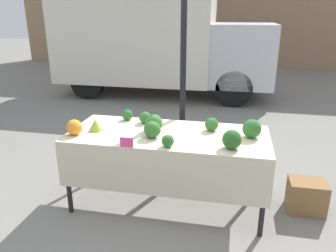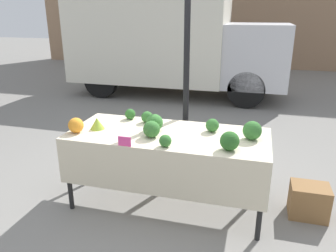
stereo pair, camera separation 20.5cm
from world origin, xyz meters
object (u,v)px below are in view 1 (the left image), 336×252
parked_truck (157,44)px  price_sign (127,142)px  produce_crate (306,196)px  orange_cauliflower (74,127)px

parked_truck → price_sign: 5.43m
parked_truck → produce_crate: size_ratio=13.58×
price_sign → produce_crate: 1.99m
orange_cauliflower → produce_crate: (2.40, 0.38, -0.73)m
orange_cauliflower → price_sign: bearing=-18.1°
orange_cauliflower → produce_crate: bearing=8.9°
orange_cauliflower → price_sign: size_ratio=1.25×
orange_cauliflower → produce_crate: size_ratio=0.42×
parked_truck → produce_crate: bearing=-59.9°
parked_truck → produce_crate: 5.60m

